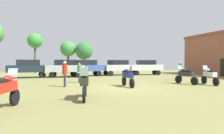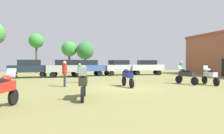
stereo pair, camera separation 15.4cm
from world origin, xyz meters
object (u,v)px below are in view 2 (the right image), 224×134
(motorcycle_2, at_px, (2,90))
(car_4, at_px, (87,67))
(car_1, at_px, (67,67))
(tree_3, at_px, (36,42))
(motorcycle_4, at_px, (127,76))
(person_1, at_px, (181,69))
(person_2, at_px, (65,72))
(car_2, at_px, (29,67))
(car_5, at_px, (119,66))
(motorcycle_7, at_px, (210,75))
(motorcycle_5, at_px, (186,75))
(tree_4, at_px, (69,49))
(person_3, at_px, (80,71))
(car_3, at_px, (147,66))
(motorcycle_3, at_px, (83,83))
(tree_5, at_px, (85,51))

(motorcycle_2, distance_m, car_4, 17.30)
(motorcycle_2, xyz_separation_m, car_1, (3.26, 15.29, 0.44))
(motorcycle_2, xyz_separation_m, tree_3, (-0.78, 25.94, 4.32))
(motorcycle_4, distance_m, car_4, 11.36)
(person_1, xyz_separation_m, person_2, (-10.76, -1.73, 0.01))
(car_2, height_order, car_5, same)
(tree_3, bearing_deg, car_2, -90.08)
(motorcycle_4, distance_m, tree_3, 22.68)
(motorcycle_7, height_order, person_1, person_1)
(car_4, relative_size, person_2, 2.46)
(motorcycle_5, relative_size, person_1, 1.18)
(car_5, distance_m, tree_4, 11.85)
(person_3, bearing_deg, tree_3, 8.42)
(car_2, xyz_separation_m, person_3, (4.69, -6.97, -0.22))
(motorcycle_5, height_order, car_2, car_2)
(person_1, bearing_deg, person_3, 3.55)
(motorcycle_7, bearing_deg, tree_4, 121.51)
(motorcycle_4, bearing_deg, car_1, 108.80)
(person_1, distance_m, person_2, 10.90)
(motorcycle_5, distance_m, car_3, 11.42)
(car_3, height_order, tree_4, tree_4)
(motorcycle_3, relative_size, person_1, 1.26)
(person_2, bearing_deg, motorcycle_5, 78.15)
(car_5, relative_size, person_3, 2.79)
(person_2, xyz_separation_m, tree_5, (4.50, 19.48, 2.60))
(motorcycle_3, relative_size, person_2, 1.25)
(motorcycle_2, bearing_deg, car_3, 65.97)
(motorcycle_4, xyz_separation_m, tree_5, (0.28, 20.70, 2.93))
(car_4, xyz_separation_m, person_1, (7.54, -8.36, -0.11))
(motorcycle_4, xyz_separation_m, tree_3, (-7.54, 20.95, 4.32))
(motorcycle_4, xyz_separation_m, person_3, (-2.87, 3.68, 0.22))
(car_2, bearing_deg, car_3, -94.96)
(motorcycle_4, height_order, motorcycle_5, motorcycle_4)
(person_3, xyz_separation_m, tree_5, (3.15, 17.02, 2.71))
(car_1, height_order, car_5, same)
(person_1, relative_size, tree_4, 0.34)
(motorcycle_7, bearing_deg, person_2, 179.87)
(motorcycle_7, bearing_deg, motorcycle_3, -153.02)
(motorcycle_7, bearing_deg, tree_5, 116.35)
(motorcycle_4, bearing_deg, motorcycle_7, -6.74)
(motorcycle_2, distance_m, car_5, 19.59)
(person_2, bearing_deg, car_3, 126.17)
(car_4, bearing_deg, person_3, 160.45)
(motorcycle_3, relative_size, car_4, 0.51)
(motorcycle_5, bearing_deg, tree_4, 96.25)
(motorcycle_2, distance_m, motorcycle_3, 3.34)
(motorcycle_5, bearing_deg, car_2, 127.78)
(car_2, distance_m, tree_5, 12.99)
(motorcycle_5, relative_size, car_4, 0.48)
(car_2, xyz_separation_m, tree_4, (5.26, 11.16, 2.80))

